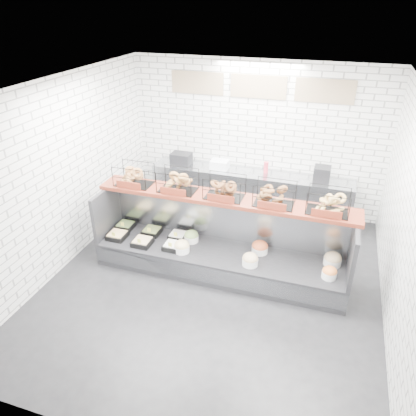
% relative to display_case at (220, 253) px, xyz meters
% --- Properties ---
extents(ground, '(5.50, 5.50, 0.00)m').
position_rel_display_case_xyz_m(ground, '(0.01, -0.35, -0.33)').
color(ground, black).
rests_on(ground, ground).
extents(room_shell, '(5.02, 5.51, 3.01)m').
position_rel_display_case_xyz_m(room_shell, '(0.01, 0.26, 1.73)').
color(room_shell, white).
rests_on(room_shell, ground).
extents(display_case, '(4.00, 0.90, 1.20)m').
position_rel_display_case_xyz_m(display_case, '(0.00, 0.00, 0.00)').
color(display_case, black).
rests_on(display_case, ground).
extents(bagel_shelf, '(4.10, 0.50, 0.40)m').
position_rel_display_case_xyz_m(bagel_shelf, '(0.01, 0.17, 1.06)').
color(bagel_shelf, '#501A11').
rests_on(bagel_shelf, display_case).
extents(prep_counter, '(4.00, 0.60, 1.20)m').
position_rel_display_case_xyz_m(prep_counter, '(-0.00, 2.08, 0.14)').
color(prep_counter, '#93969B').
rests_on(prep_counter, ground).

